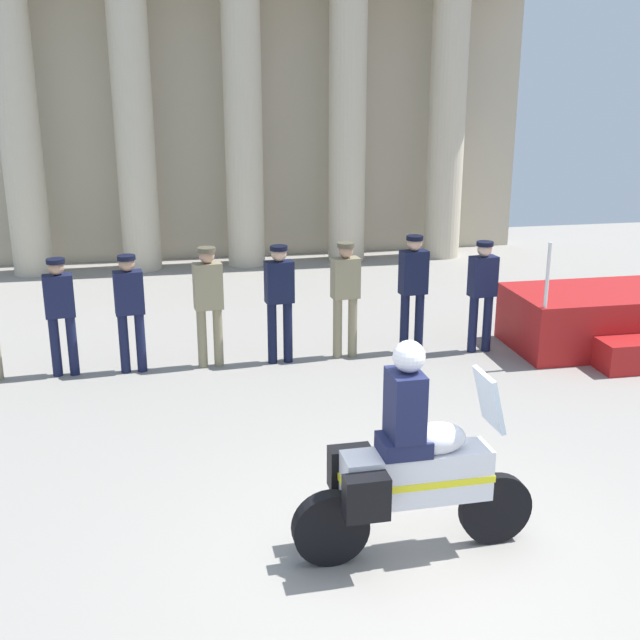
{
  "coord_description": "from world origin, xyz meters",
  "views": [
    {
      "loc": [
        -1.84,
        -5.4,
        3.88
      ],
      "look_at": [
        -0.3,
        2.63,
        1.35
      ],
      "focal_mm": 44.67,
      "sensor_mm": 36.0,
      "label": 1
    }
  ],
  "objects_px": {
    "officer_in_row_4": "(279,295)",
    "officer_in_row_5": "(345,290)",
    "reviewing_stand": "(631,320)",
    "officer_in_row_6": "(413,284)",
    "officer_in_row_1": "(60,308)",
    "officer_in_row_2": "(130,304)",
    "motorcycle_with_rider": "(409,468)",
    "officer_in_row_7": "(482,288)",
    "officer_in_row_3": "(208,297)"
  },
  "relations": [
    {
      "from": "officer_in_row_3",
      "to": "officer_in_row_6",
      "type": "height_order",
      "value": "officer_in_row_6"
    },
    {
      "from": "reviewing_stand",
      "to": "officer_in_row_6",
      "type": "relative_size",
      "value": 2.06
    },
    {
      "from": "officer_in_row_3",
      "to": "officer_in_row_7",
      "type": "relative_size",
      "value": 1.03
    },
    {
      "from": "officer_in_row_5",
      "to": "officer_in_row_2",
      "type": "bearing_deg",
      "value": -5.8
    },
    {
      "from": "officer_in_row_2",
      "to": "officer_in_row_5",
      "type": "height_order",
      "value": "officer_in_row_5"
    },
    {
      "from": "officer_in_row_2",
      "to": "officer_in_row_7",
      "type": "bearing_deg",
      "value": 172.25
    },
    {
      "from": "reviewing_stand",
      "to": "officer_in_row_6",
      "type": "bearing_deg",
      "value": 173.73
    },
    {
      "from": "reviewing_stand",
      "to": "officer_in_row_1",
      "type": "distance_m",
      "value": 8.14
    },
    {
      "from": "officer_in_row_6",
      "to": "officer_in_row_4",
      "type": "bearing_deg",
      "value": -4.6
    },
    {
      "from": "officer_in_row_3",
      "to": "officer_in_row_5",
      "type": "xyz_separation_m",
      "value": [
        1.91,
        0.03,
        -0.01
      ]
    },
    {
      "from": "officer_in_row_7",
      "to": "officer_in_row_6",
      "type": "bearing_deg",
      "value": -15.54
    },
    {
      "from": "officer_in_row_2",
      "to": "reviewing_stand",
      "type": "bearing_deg",
      "value": 170.93
    },
    {
      "from": "officer_in_row_3",
      "to": "officer_in_row_2",
      "type": "bearing_deg",
      "value": -5.71
    },
    {
      "from": "officer_in_row_2",
      "to": "motorcycle_with_rider",
      "type": "xyz_separation_m",
      "value": [
        2.4,
        -4.84,
        -0.16
      ]
    },
    {
      "from": "officer_in_row_3",
      "to": "reviewing_stand",
      "type": "bearing_deg",
      "value": 170.36
    },
    {
      "from": "officer_in_row_2",
      "to": "officer_in_row_4",
      "type": "relative_size",
      "value": 0.97
    },
    {
      "from": "officer_in_row_6",
      "to": "officer_in_row_3",
      "type": "bearing_deg",
      "value": -5.82
    },
    {
      "from": "officer_in_row_5",
      "to": "officer_in_row_7",
      "type": "xyz_separation_m",
      "value": [
        1.98,
        -0.14,
        -0.02
      ]
    },
    {
      "from": "officer_in_row_2",
      "to": "officer_in_row_3",
      "type": "height_order",
      "value": "officer_in_row_3"
    },
    {
      "from": "officer_in_row_5",
      "to": "officer_in_row_7",
      "type": "height_order",
      "value": "officer_in_row_5"
    },
    {
      "from": "reviewing_stand",
      "to": "officer_in_row_7",
      "type": "height_order",
      "value": "reviewing_stand"
    },
    {
      "from": "officer_in_row_4",
      "to": "officer_in_row_5",
      "type": "bearing_deg",
      "value": 176.61
    },
    {
      "from": "officer_in_row_3",
      "to": "officer_in_row_6",
      "type": "relative_size",
      "value": 0.98
    },
    {
      "from": "reviewing_stand",
      "to": "officer_in_row_3",
      "type": "relative_size",
      "value": 2.11
    },
    {
      "from": "officer_in_row_1",
      "to": "officer_in_row_5",
      "type": "height_order",
      "value": "officer_in_row_5"
    },
    {
      "from": "officer_in_row_4",
      "to": "officer_in_row_6",
      "type": "height_order",
      "value": "officer_in_row_6"
    },
    {
      "from": "reviewing_stand",
      "to": "officer_in_row_5",
      "type": "height_order",
      "value": "reviewing_stand"
    },
    {
      "from": "officer_in_row_2",
      "to": "officer_in_row_6",
      "type": "xyz_separation_m",
      "value": [
        3.95,
        0.07,
        0.06
      ]
    },
    {
      "from": "officer_in_row_1",
      "to": "officer_in_row_7",
      "type": "bearing_deg",
      "value": 172.01
    },
    {
      "from": "officer_in_row_3",
      "to": "officer_in_row_7",
      "type": "xyz_separation_m",
      "value": [
        3.89,
        -0.11,
        -0.03
      ]
    },
    {
      "from": "officer_in_row_1",
      "to": "officer_in_row_4",
      "type": "bearing_deg",
      "value": 172.35
    },
    {
      "from": "officer_in_row_5",
      "to": "officer_in_row_7",
      "type": "relative_size",
      "value": 1.02
    },
    {
      "from": "officer_in_row_7",
      "to": "officer_in_row_2",
      "type": "bearing_deg",
      "value": -7.75
    },
    {
      "from": "officer_in_row_3",
      "to": "motorcycle_with_rider",
      "type": "distance_m",
      "value": 5.05
    },
    {
      "from": "officer_in_row_1",
      "to": "officer_in_row_2",
      "type": "relative_size",
      "value": 0.99
    },
    {
      "from": "officer_in_row_1",
      "to": "officer_in_row_3",
      "type": "height_order",
      "value": "officer_in_row_3"
    },
    {
      "from": "officer_in_row_5",
      "to": "reviewing_stand",
      "type": "bearing_deg",
      "value": 168.67
    },
    {
      "from": "officer_in_row_5",
      "to": "officer_in_row_1",
      "type": "bearing_deg",
      "value": -6.61
    },
    {
      "from": "motorcycle_with_rider",
      "to": "officer_in_row_5",
      "type": "bearing_deg",
      "value": 82.06
    },
    {
      "from": "reviewing_stand",
      "to": "officer_in_row_2",
      "type": "relative_size",
      "value": 2.19
    },
    {
      "from": "reviewing_stand",
      "to": "officer_in_row_3",
      "type": "xyz_separation_m",
      "value": [
        -6.17,
        0.31,
        0.58
      ]
    },
    {
      "from": "reviewing_stand",
      "to": "officer_in_row_5",
      "type": "relative_size",
      "value": 2.13
    },
    {
      "from": "reviewing_stand",
      "to": "officer_in_row_3",
      "type": "bearing_deg",
      "value": 177.11
    },
    {
      "from": "motorcycle_with_rider",
      "to": "officer_in_row_2",
      "type": "bearing_deg",
      "value": 114.92
    },
    {
      "from": "reviewing_stand",
      "to": "officer_in_row_2",
      "type": "distance_m",
      "value": 7.25
    },
    {
      "from": "officer_in_row_6",
      "to": "officer_in_row_7",
      "type": "bearing_deg",
      "value": 164.46
    },
    {
      "from": "motorcycle_with_rider",
      "to": "officer_in_row_6",
      "type": "bearing_deg",
      "value": 71.03
    },
    {
      "from": "officer_in_row_1",
      "to": "officer_in_row_6",
      "type": "height_order",
      "value": "officer_in_row_6"
    },
    {
      "from": "officer_in_row_4",
      "to": "officer_in_row_7",
      "type": "height_order",
      "value": "officer_in_row_4"
    },
    {
      "from": "officer_in_row_1",
      "to": "officer_in_row_4",
      "type": "relative_size",
      "value": 0.96
    }
  ]
}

